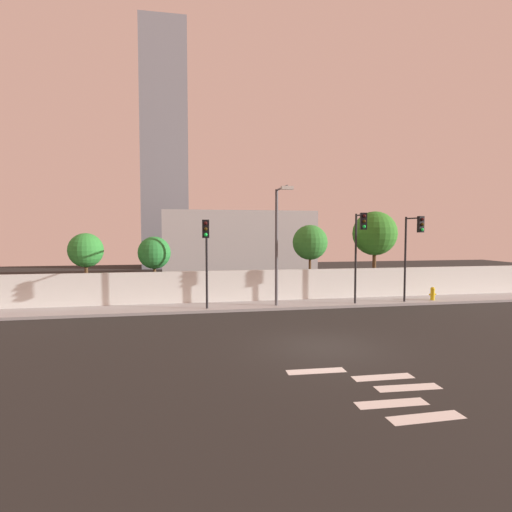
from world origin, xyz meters
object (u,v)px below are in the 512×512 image
street_lamp_curbside (278,236)px  roadside_tree_midleft (154,253)px  traffic_light_left (206,245)px  fire_hydrant (433,293)px  traffic_light_right (413,240)px  roadside_tree_midright (310,243)px  traffic_light_center (360,239)px  roadside_tree_leftmost (86,251)px  roadside_tree_rightmost (375,234)px

street_lamp_curbside → roadside_tree_midleft: (-6.69, 3.11, -1.03)m
traffic_light_left → fire_hydrant: traffic_light_left is taller
traffic_light_right → street_lamp_curbside: 7.76m
traffic_light_right → roadside_tree_midright: size_ratio=1.06×
street_lamp_curbside → roadside_tree_midleft: bearing=155.1°
traffic_light_center → traffic_light_left: bearing=-179.4°
roadside_tree_midright → street_lamp_curbside: bearing=-132.4°
street_lamp_curbside → roadside_tree_leftmost: (-10.47, 3.11, -0.86)m
roadside_tree_rightmost → traffic_light_left: bearing=-161.6°
roadside_tree_rightmost → roadside_tree_midleft: bearing=180.0°
fire_hydrant → roadside_tree_rightmost: 5.08m
street_lamp_curbside → fire_hydrant: street_lamp_curbside is taller
traffic_light_left → roadside_tree_midleft: (-2.79, 3.69, -0.59)m
traffic_light_left → roadside_tree_leftmost: bearing=150.7°
roadside_tree_leftmost → roadside_tree_rightmost: size_ratio=0.75×
street_lamp_curbside → fire_hydrant: size_ratio=8.10×
traffic_light_center → roadside_tree_leftmost: (-14.95, 3.60, -0.69)m
street_lamp_curbside → roadside_tree_rightmost: (7.20, 3.11, 0.09)m
traffic_light_center → roadside_tree_rightmost: (2.72, 3.60, 0.25)m
traffic_light_center → street_lamp_curbside: (-4.48, 0.49, 0.16)m
roadside_tree_midright → roadside_tree_leftmost: bearing=-180.0°
roadside_tree_midleft → roadside_tree_leftmost: bearing=180.0°
roadside_tree_rightmost → traffic_light_center: bearing=-127.1°
traffic_light_left → traffic_light_center: bearing=0.6°
roadside_tree_rightmost → roadside_tree_midright: bearing=180.0°
traffic_light_center → roadside_tree_midright: (-1.64, 3.60, -0.30)m
roadside_tree_midright → roadside_tree_rightmost: bearing=-0.0°
roadside_tree_midright → traffic_light_left: bearing=-151.3°
fire_hydrant → roadside_tree_leftmost: roadside_tree_leftmost is taller
fire_hydrant → roadside_tree_midright: 7.86m
traffic_light_right → roadside_tree_leftmost: size_ratio=1.19×
street_lamp_curbside → roadside_tree_rightmost: 7.84m
roadside_tree_leftmost → roadside_tree_midright: 13.31m
roadside_tree_midright → roadside_tree_rightmost: (4.37, -0.00, 0.56)m
traffic_light_left → roadside_tree_midleft: 4.66m
traffic_light_center → fire_hydrant: traffic_light_center is taller
roadside_tree_leftmost → traffic_light_left: bearing=-29.3°
traffic_light_right → fire_hydrant: (1.81, 0.75, -3.16)m
traffic_light_left → roadside_tree_leftmost: size_ratio=1.12×
traffic_light_center → roadside_tree_rightmost: 4.52m
roadside_tree_midleft → traffic_light_right: bearing=-13.8°
roadside_tree_midleft → roadside_tree_rightmost: 13.94m
roadside_tree_leftmost → roadside_tree_midleft: bearing=0.0°
traffic_light_right → street_lamp_curbside: bearing=176.7°
roadside_tree_midright → fire_hydrant: bearing=-22.7°
roadside_tree_leftmost → street_lamp_curbside: bearing=-16.5°
traffic_light_left → traffic_light_right: (11.64, 0.13, 0.17)m
traffic_light_right → roadside_tree_rightmost: bearing=98.7°
street_lamp_curbside → roadside_tree_midright: size_ratio=1.37×
traffic_light_center → roadside_tree_rightmost: bearing=52.9°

